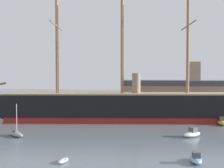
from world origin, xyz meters
TOP-DOWN VIEW (x-y plane):
  - tall_ship at (3.53, 55.38)m, footprint 73.74×18.81m
  - dinghy_near_centre at (-0.80, 19.48)m, footprint 1.48×2.50m
  - motorboat_mid_right at (17.44, 22.06)m, footprint 1.70×3.73m
  - sailboat_alongside_bow at (-15.09, 34.16)m, footprint 4.81×4.26m
  - motorboat_alongside_stern at (19.11, 38.76)m, footprint 4.48×4.45m
  - motorboat_far_left at (-25.60, 54.94)m, footprint 4.38×4.12m
  - motorboat_far_right at (27.97, 53.27)m, footprint 2.23×4.72m
  - sailboat_distant_centre at (3.78, 63.78)m, footprint 1.61×5.37m
  - dockside_warehouse_right at (26.80, 80.03)m, footprint 55.68×13.90m

SIDE VIEW (x-z plane):
  - dinghy_near_centre at x=-0.80m, z-range 0.00..0.56m
  - motorboat_mid_right at x=17.44m, z-range -0.23..1.31m
  - sailboat_alongside_bow at x=-15.09m, z-range -2.69..3.77m
  - sailboat_distant_centre at x=3.78m, z-range -2.91..4.08m
  - motorboat_far_left at x=-25.60m, z-range -0.27..1.52m
  - motorboat_alongside_stern at x=19.11m, z-range -0.28..1.59m
  - motorboat_far_right at x=27.97m, z-range -0.29..1.65m
  - tall_ship at x=3.53m, z-range -13.89..21.63m
  - dockside_warehouse_right at x=26.80m, z-range -3.11..13.23m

